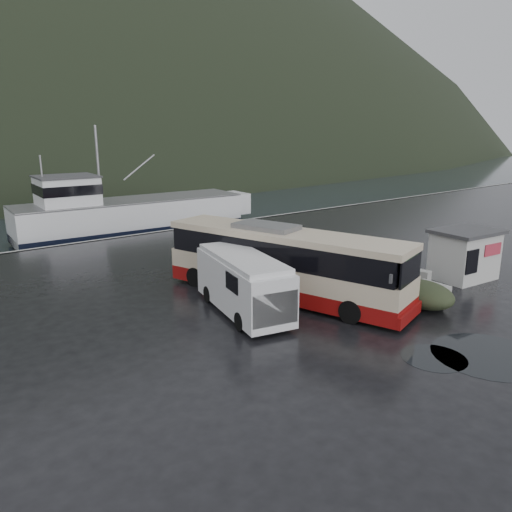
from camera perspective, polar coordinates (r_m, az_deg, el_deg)
ground at (r=22.03m, az=6.41°, el=-6.63°), size 160.00×160.00×0.00m
quay_edge at (r=38.37m, az=-14.74°, el=2.18°), size 160.00×0.60×1.50m
coach_bus at (r=24.07m, az=3.12°, el=-4.69°), size 6.58×12.67×3.48m
white_van at (r=22.15m, az=-1.47°, el=-6.42°), size 3.43×6.57×2.62m
waste_bin_left at (r=22.09m, az=13.65°, el=-6.91°), size 1.33×1.33×1.51m
waste_bin_right at (r=22.04m, az=13.53°, el=-6.95°), size 1.32×1.32×1.44m
dome_tent at (r=23.99m, az=18.38°, el=-5.51°), size 2.38×3.19×1.20m
ticket_kiosk at (r=29.09m, az=22.47°, el=-2.38°), size 3.64×2.89×2.68m
jersey_barrier_a at (r=27.30m, az=17.72°, el=-3.03°), size 1.03×1.68×0.79m
jersey_barrier_b at (r=25.11m, az=19.58°, el=-4.72°), size 0.84×1.63×0.81m
fishing_trawler at (r=45.57m, az=-13.93°, el=4.15°), size 23.47×6.23×9.30m
puddles at (r=21.60m, az=18.81°, el=-7.79°), size 7.31×14.73×0.01m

